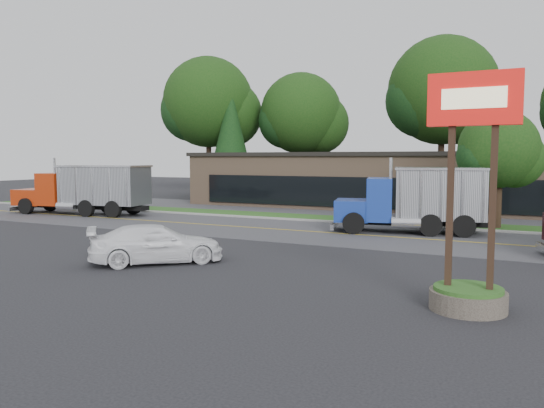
{
  "coord_description": "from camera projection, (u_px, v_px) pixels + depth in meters",
  "views": [
    {
      "loc": [
        11.95,
        -16.5,
        3.85
      ],
      "look_at": [
        1.38,
        4.6,
        1.8
      ],
      "focal_mm": 35.0,
      "sensor_mm": 36.0,
      "label": 1
    }
  ],
  "objects": [
    {
      "name": "ground",
      "position": [
        186.0,
        258.0,
        20.36
      ],
      "size": [
        140.0,
        140.0,
        0.0
      ],
      "primitive_type": "plane",
      "color": "#2E2E33",
      "rests_on": "ground"
    },
    {
      "name": "road",
      "position": [
        286.0,
        230.0,
        28.38
      ],
      "size": [
        60.0,
        8.0,
        0.02
      ],
      "primitive_type": "cube",
      "color": "#55555A",
      "rests_on": "ground"
    },
    {
      "name": "center_line",
      "position": [
        286.0,
        230.0,
        28.38
      ],
      "size": [
        60.0,
        0.12,
        0.01
      ],
      "primitive_type": "cube",
      "color": "gold",
      "rests_on": "ground"
    },
    {
      "name": "curb",
      "position": [
        315.0,
        222.0,
        32.12
      ],
      "size": [
        60.0,
        0.3,
        0.12
      ],
      "primitive_type": "cube",
      "color": "#9E9E99",
      "rests_on": "ground"
    },
    {
      "name": "grass_verge",
      "position": [
        326.0,
        219.0,
        33.73
      ],
      "size": [
        60.0,
        3.4,
        0.03
      ],
      "primitive_type": "cube",
      "color": "#346322",
      "rests_on": "ground"
    },
    {
      "name": "far_parking",
      "position": [
        350.0,
        212.0,
        38.18
      ],
      "size": [
        60.0,
        7.0,
        0.02
      ],
      "primitive_type": "cube",
      "color": "#55555A",
      "rests_on": "ground"
    },
    {
      "name": "strip_mall",
      "position": [
        398.0,
        181.0,
        42.46
      ],
      "size": [
        32.0,
        12.0,
        4.0
      ],
      "primitive_type": "cube",
      "color": "#99775D",
      "rests_on": "ground"
    },
    {
      "name": "bilo_sign",
      "position": [
        470.0,
        231.0,
        13.28
      ],
      "size": [
        2.2,
        1.9,
        5.95
      ],
      "color": "#6B6054",
      "rests_on": "ground"
    },
    {
      "name": "tree_far_a",
      "position": [
        210.0,
        107.0,
        57.02
      ],
      "size": [
        10.29,
        9.68,
        14.68
      ],
      "color": "#382619",
      "rests_on": "ground"
    },
    {
      "name": "tree_far_b",
      "position": [
        303.0,
        117.0,
        54.45
      ],
      "size": [
        8.81,
        8.29,
        12.57
      ],
      "color": "#382619",
      "rests_on": "ground"
    },
    {
      "name": "tree_far_c",
      "position": [
        445.0,
        96.0,
        48.09
      ],
      "size": [
        10.42,
        9.81,
        14.86
      ],
      "color": "#382619",
      "rests_on": "ground"
    },
    {
      "name": "evergreen_left",
      "position": [
        231.0,
        136.0,
        53.69
      ],
      "size": [
        4.89,
        4.89,
        11.12
      ],
      "color": "#382619",
      "rests_on": "ground"
    },
    {
      "name": "tree_verge",
      "position": [
        500.0,
        153.0,
        28.93
      ],
      "size": [
        4.56,
        4.29,
        6.5
      ],
      "color": "#382619",
      "rests_on": "ground"
    },
    {
      "name": "dump_truck_red",
      "position": [
        88.0,
        188.0,
        35.88
      ],
      "size": [
        10.15,
        3.85,
        3.36
      ],
      "rotation": [
        0.0,
        0.0,
        3.28
      ],
      "color": "black",
      "rests_on": "ground"
    },
    {
      "name": "dump_truck_blue",
      "position": [
        418.0,
        198.0,
        27.07
      ],
      "size": [
        7.8,
        4.23,
        3.36
      ],
      "rotation": [
        0.0,
        0.0,
        3.38
      ],
      "color": "black",
      "rests_on": "ground"
    },
    {
      "name": "rally_car",
      "position": [
        157.0,
        244.0,
        19.51
      ],
      "size": [
        4.84,
        4.79,
        1.41
      ],
      "primitive_type": "imported",
      "rotation": [
        0.0,
        0.0,
        2.34
      ],
      "color": "white",
      "rests_on": "ground"
    }
  ]
}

